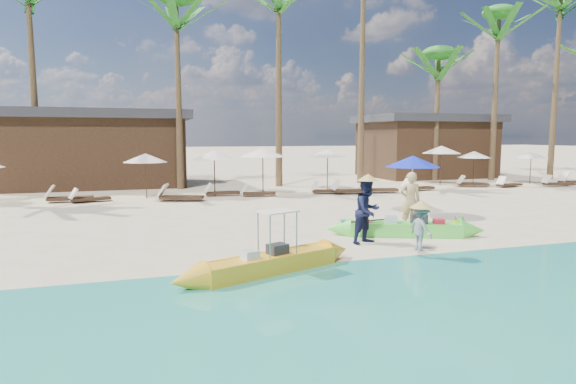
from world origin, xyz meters
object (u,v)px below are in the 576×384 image
object	(u,v)px
blue_umbrella	(413,161)
green_canoe	(405,229)
yellow_canoe	(270,263)
tourist	(410,201)

from	to	relation	value
blue_umbrella	green_canoe	bearing A→B (deg)	-124.40
yellow_canoe	tourist	world-z (taller)	tourist
yellow_canoe	blue_umbrella	distance (m)	9.06
yellow_canoe	blue_umbrella	xyz separation A→B (m)	(6.87, 5.65, 1.74)
green_canoe	blue_umbrella	xyz separation A→B (m)	(2.19, 3.19, 1.74)
green_canoe	blue_umbrella	distance (m)	4.24
green_canoe	blue_umbrella	bearing A→B (deg)	76.82
yellow_canoe	tourist	bearing A→B (deg)	11.42
yellow_canoe	blue_umbrella	size ratio (longest dim) A/B	2.22
blue_umbrella	yellow_canoe	bearing A→B (deg)	-140.55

